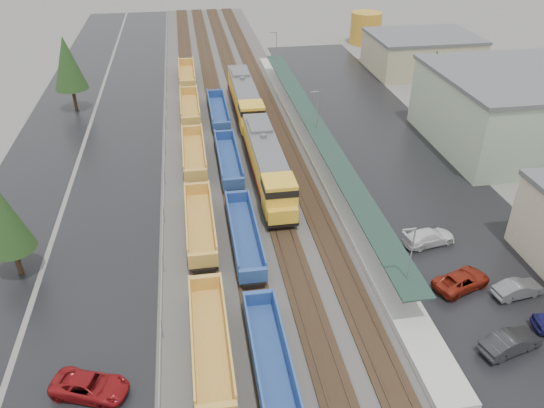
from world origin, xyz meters
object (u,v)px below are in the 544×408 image
Objects in this scene: locomotive_lead at (267,165)px; parked_car_east_a at (510,342)px; parked_car_west_c at (90,386)px; parked_car_east_c at (429,237)px; parked_car_east_b at (462,280)px; storage_tank at (366,28)px; parked_car_east_e at (518,289)px; well_string_blue at (256,290)px; well_string_yellow at (200,224)px; locomotive_trail at (245,100)px.

locomotive_lead is 30.85m from parked_car_east_a.
parked_car_east_c is (29.58, 12.75, 0.02)m from parked_car_west_c.
parked_car_east_a is 0.92× the size of parked_car_east_b.
parked_car_east_e is (-12.47, -79.84, -2.49)m from storage_tank.
parked_car_west_c is (-12.23, -7.48, -0.38)m from well_string_blue.
storage_tank is at bearing 60.20° from well_string_yellow.
well_string_blue is 21.79m from parked_car_east_e.
locomotive_lead is at bearing -90.00° from locomotive_trail.
well_string_yellow is at bearing 66.21° from parked_car_east_c.
storage_tank is 1.48× the size of parked_car_east_e.
well_string_blue is 18.14m from parked_car_east_c.
locomotive_lead is 0.20× the size of well_string_yellow.
locomotive_lead is 19.62m from well_string_blue.
parked_car_east_a is at bearing -41.06° from well_string_yellow.
well_string_blue is at bearing -113.89° from storage_tank.
storage_tank is (38.06, 66.46, 2.03)m from well_string_yellow.
locomotive_trail reaches higher than well_string_yellow.
well_string_blue is 19.59m from parked_car_east_a.
well_string_blue is 17.94× the size of parked_car_east_b.
storage_tank is 1.33× the size of parked_car_east_a.
storage_tank is 79.85m from parked_car_east_b.
parked_car_east_e is at bearing -51.50° from locomotive_lead.
parked_car_east_c is at bearing -13.56° from well_string_yellow.
locomotive_lead is 0.23× the size of well_string_blue.
well_string_blue is at bearing -95.69° from locomotive_trail.
well_string_blue is at bearing -38.22° from parked_car_west_c.
parked_car_east_e is (4.23, -8.23, -0.04)m from parked_car_east_c.
well_string_blue is 21.65× the size of parked_car_east_e.
parked_car_east_a is (-16.39, -85.34, -2.41)m from storage_tank.
locomotive_lead is 65.09m from storage_tank.
storage_tank reaches higher than parked_car_east_a.
parked_car_east_e is (17.59, -22.11, -1.85)m from locomotive_lead.
well_string_blue is at bearing 74.15° from parked_car_east_e.
parked_car_east_a is (21.67, -18.87, -0.38)m from well_string_yellow.
locomotive_lead is at bearing 13.98° from parked_car_east_b.
well_string_blue is 17.52m from parked_car_east_b.
well_string_yellow is 20.59× the size of parked_car_west_c.
locomotive_trail is 0.23× the size of well_string_blue.
parked_car_west_c is at bearing -121.36° from locomotive_lead.
locomotive_lead reaches higher than parked_car_west_c.
well_string_yellow is 11.16m from well_string_blue.
locomotive_trail is 3.35× the size of storage_tank.
parked_car_west_c is (-46.29, -84.36, -2.47)m from storage_tank.
well_string_yellow is 24.90× the size of parked_car_east_e.
parked_car_east_e is (25.59, -13.38, -0.46)m from well_string_yellow.
well_string_yellow is (-8.00, -29.73, -1.39)m from locomotive_trail.
well_string_blue reaches higher than parked_car_west_c.
parked_car_east_c is (17.35, 5.27, -0.36)m from well_string_blue.
storage_tank is 73.58m from parked_car_east_c.
locomotive_lead is 4.10× the size of parked_car_west_c.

